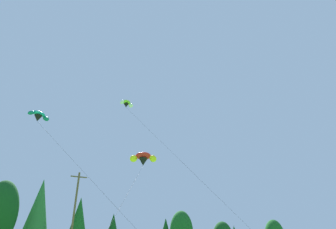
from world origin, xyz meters
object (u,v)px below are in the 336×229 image
(utility_pole, at_px, (73,218))
(parafoil_kite_mid_teal, at_px, (39,116))
(parafoil_kite_far_lime_white, at_px, (127,104))
(parafoil_kite_high_red_yellow, at_px, (143,159))

(utility_pole, distance_m, parafoil_kite_mid_teal, 14.17)
(parafoil_kite_far_lime_white, bearing_deg, utility_pole, 132.96)
(utility_pole, height_order, parafoil_kite_far_lime_white, parafoil_kite_far_lime_white)
(utility_pole, bearing_deg, parafoil_kite_mid_teal, -129.58)
(parafoil_kite_mid_teal, height_order, parafoil_kite_far_lime_white, parafoil_kite_far_lime_white)
(parafoil_kite_far_lime_white, bearing_deg, parafoil_kite_mid_teal, -166.53)
(parafoil_kite_mid_teal, relative_size, parafoil_kite_far_lime_white, 0.75)
(utility_pole, xyz_separation_m, parafoil_kite_far_lime_white, (4.67, -5.01, 15.36))
(parafoil_kite_high_red_yellow, distance_m, parafoil_kite_mid_teal, 13.14)
(parafoil_kite_high_red_yellow, relative_size, parafoil_kite_mid_teal, 1.04)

